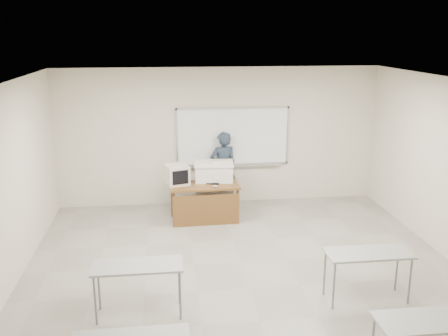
{
  "coord_description": "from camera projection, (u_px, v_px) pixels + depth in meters",
  "views": [
    {
      "loc": [
        -1.19,
        -6.63,
        3.72
      ],
      "look_at": [
        -0.11,
        2.2,
        1.28
      ],
      "focal_mm": 40.0,
      "sensor_mm": 36.0,
      "label": 1
    }
  ],
  "objects": [
    {
      "name": "floor",
      "position": [
        249.0,
        289.0,
        7.47
      ],
      "size": [
        7.0,
        8.0,
        0.01
      ],
      "primitive_type": "cube",
      "color": "gray",
      "rests_on": "ground"
    },
    {
      "name": "instructor_desk",
      "position": [
        205.0,
        196.0,
        9.96
      ],
      "size": [
        1.39,
        0.69,
        0.75
      ],
      "rotation": [
        0.0,
        0.0,
        0.03
      ],
      "color": "brown",
      "rests_on": "floor"
    },
    {
      "name": "whiteboard",
      "position": [
        233.0,
        137.0,
        10.91
      ],
      "size": [
        2.48,
        0.1,
        1.31
      ],
      "color": "white",
      "rests_on": "floor"
    },
    {
      "name": "laptop",
      "position": [
        212.0,
        179.0,
        10.16
      ],
      "size": [
        0.32,
        0.29,
        0.24
      ],
      "rotation": [
        0.0,
        0.0,
        -0.39
      ],
      "color": "black",
      "rests_on": "instructor_desk"
    },
    {
      "name": "student_desks",
      "position": [
        269.0,
        294.0,
        6.0
      ],
      "size": [
        4.4,
        2.2,
        0.73
      ],
      "color": "#999A95",
      "rests_on": "floor"
    },
    {
      "name": "crt_monitor",
      "position": [
        176.0,
        175.0,
        10.01
      ],
      "size": [
        0.43,
        0.48,
        0.41
      ],
      "rotation": [
        0.0,
        0.0,
        0.29
      ],
      "color": "beige",
      "rests_on": "instructor_desk"
    },
    {
      "name": "keyboard",
      "position": [
        221.0,
        161.0,
        10.3
      ],
      "size": [
        0.47,
        0.23,
        0.02
      ],
      "primitive_type": "cube",
      "rotation": [
        0.0,
        0.0,
        0.18
      ],
      "color": "beige",
      "rests_on": "podium"
    },
    {
      "name": "podium",
      "position": [
        214.0,
        189.0,
        10.36
      ],
      "size": [
        0.8,
        0.58,
        1.13
      ],
      "rotation": [
        0.0,
        0.0,
        -0.08
      ],
      "color": "white",
      "rests_on": "floor"
    },
    {
      "name": "presenter",
      "position": [
        223.0,
        168.0,
        10.94
      ],
      "size": [
        0.66,
        0.5,
        1.63
      ],
      "primitive_type": "imported",
      "rotation": [
        0.0,
        0.0,
        3.33
      ],
      "color": "black",
      "rests_on": "floor"
    },
    {
      "name": "mouse",
      "position": [
        215.0,
        186.0,
        9.83
      ],
      "size": [
        0.11,
        0.09,
        0.04
      ],
      "primitive_type": "ellipsoid",
      "rotation": [
        0.0,
        0.0,
        0.17
      ],
      "color": "#AEB1B6",
      "rests_on": "instructor_desk"
    }
  ]
}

